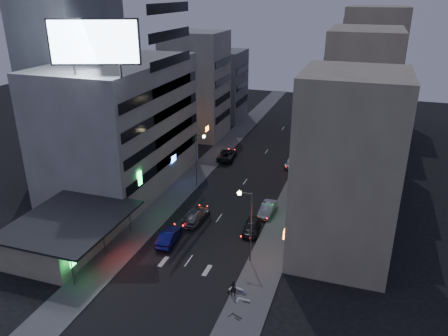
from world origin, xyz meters
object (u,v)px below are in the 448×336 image
at_px(parked_car_left, 227,155).
at_px(scooter_blue, 248,290).
at_px(parked_car_right_far, 292,162).
at_px(scooter_silver_a, 251,295).
at_px(scooter_silver_b, 244,285).
at_px(person, 233,288).
at_px(scooter_black_a, 243,314).
at_px(road_car_silver, 196,216).
at_px(road_car_blue, 169,237).
at_px(scooter_black_b, 242,287).
at_px(parked_car_right_near, 252,227).
at_px(parked_car_right_mid, 267,209).

bearing_deg(parked_car_left, scooter_blue, 104.85).
distance_m(parked_car_right_far, scooter_silver_a, 34.91).
height_order(scooter_silver_a, scooter_silver_b, scooter_silver_b).
bearing_deg(person, scooter_silver_a, 167.25).
relative_size(parked_car_right_far, scooter_black_a, 3.12).
bearing_deg(road_car_silver, scooter_black_a, 127.17).
xyz_separation_m(road_car_blue, scooter_black_b, (10.43, -5.89, -0.14)).
height_order(parked_car_right_near, road_car_silver, road_car_silver).
xyz_separation_m(road_car_silver, scooter_silver_a, (10.62, -12.56, -0.09)).
bearing_deg(scooter_black_b, parked_car_right_mid, -18.35).
xyz_separation_m(parked_car_left, parked_car_right_far, (11.20, 0.39, -0.03)).
bearing_deg(scooter_blue, parked_car_right_mid, 28.10).
bearing_deg(parked_car_left, scooter_silver_b, 104.40).
xyz_separation_m(parked_car_right_near, scooter_silver_a, (3.23, -12.12, -0.06)).
height_order(parked_car_right_near, parked_car_right_mid, parked_car_right_mid).
bearing_deg(person, parked_car_left, -77.98).
bearing_deg(scooter_black_a, parked_car_left, 42.12).
height_order(parked_car_right_near, scooter_blue, parked_car_right_near).
bearing_deg(parked_car_right_near, scooter_black_b, -85.31).
xyz_separation_m(road_car_blue, scooter_silver_a, (11.62, -6.89, -0.10)).
height_order(parked_car_right_near, road_car_blue, road_car_blue).
xyz_separation_m(road_car_blue, road_car_silver, (1.00, 5.67, -0.01)).
xyz_separation_m(parked_car_left, scooter_black_b, (12.50, -33.43, -0.14)).
distance_m(parked_car_right_far, person, 34.66).
relative_size(parked_car_right_mid, road_car_blue, 0.96).
bearing_deg(scooter_silver_a, parked_car_right_near, 15.48).
xyz_separation_m(scooter_black_a, scooter_silver_b, (-0.95, 3.85, 0.07)).
bearing_deg(parked_car_right_mid, scooter_blue, -82.12).
relative_size(parked_car_left, person, 3.41).
xyz_separation_m(person, scooter_blue, (1.28, 0.60, -0.34)).
bearing_deg(scooter_silver_a, road_car_silver, 40.76).
distance_m(parked_car_left, scooter_blue, 36.15).
distance_m(person, scooter_black_a, 3.27).
distance_m(scooter_silver_a, scooter_black_b, 1.55).
xyz_separation_m(road_car_blue, scooter_black_a, (11.57, -9.46, -0.15)).
distance_m(parked_car_right_near, scooter_silver_a, 12.55).
relative_size(road_car_silver, scooter_blue, 3.33).
relative_size(parked_car_right_mid, scooter_blue, 2.84).
distance_m(parked_car_right_near, person, 12.04).
height_order(road_car_blue, scooter_blue, road_car_blue).
bearing_deg(person, scooter_blue, -162.07).
relative_size(parked_car_right_near, scooter_black_b, 2.55).
distance_m(scooter_silver_a, scooter_blue, 0.93).
distance_m(road_car_blue, scooter_silver_a, 13.51).
xyz_separation_m(road_car_silver, scooter_silver_b, (9.62, -11.28, -0.07)).
bearing_deg(road_car_silver, parked_car_left, -79.78).
bearing_deg(scooter_black_b, scooter_blue, -131.37).
xyz_separation_m(parked_car_right_near, parked_car_left, (-10.45, 22.31, 0.04)).
bearing_deg(scooter_silver_b, road_car_blue, 75.97).
height_order(parked_car_right_near, scooter_silver_a, parked_car_right_near).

